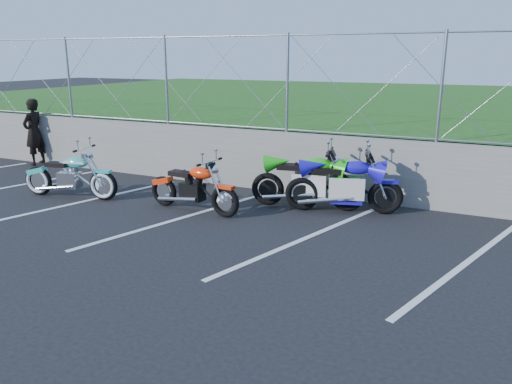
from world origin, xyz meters
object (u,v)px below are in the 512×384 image
at_px(person_standing, 34,132).
at_px(sportbike_blue, 345,187).
at_px(sportbike_green, 309,183).
at_px(cruiser_turquoise, 71,178).
at_px(naked_orange, 194,189).

bearing_deg(person_standing, sportbike_blue, 80.93).
xyz_separation_m(sportbike_green, person_standing, (-7.99, 0.67, 0.39)).
relative_size(cruiser_turquoise, sportbike_blue, 1.00).
bearing_deg(sportbike_blue, naked_orange, -171.46).
height_order(cruiser_turquoise, naked_orange, cruiser_turquoise).
height_order(naked_orange, person_standing, person_standing).
bearing_deg(naked_orange, person_standing, 169.11).
bearing_deg(person_standing, cruiser_turquoise, 53.24).
height_order(cruiser_turquoise, sportbike_blue, sportbike_blue).
bearing_deg(cruiser_turquoise, naked_orange, -4.95).
height_order(sportbike_green, sportbike_blue, sportbike_green).
distance_m(naked_orange, sportbike_blue, 2.82).
distance_m(cruiser_turquoise, person_standing, 3.93).
relative_size(cruiser_turquoise, naked_orange, 1.05).
height_order(sportbike_blue, person_standing, person_standing).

